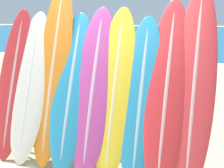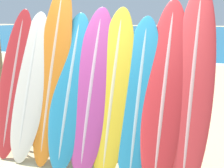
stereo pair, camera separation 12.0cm
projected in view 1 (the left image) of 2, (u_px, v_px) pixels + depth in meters
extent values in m
cube|color=#146693|center=(196.00, 32.00, 39.48)|extent=(120.00, 60.00, 0.00)
cube|color=white|center=(177.00, 62.00, 12.25)|extent=(120.00, 0.60, 0.01)
cylinder|color=#47474C|center=(8.00, 120.00, 4.00)|extent=(0.04, 0.04, 0.94)
cylinder|color=#47474C|center=(202.00, 149.00, 3.10)|extent=(0.04, 0.04, 0.94)
cylinder|color=#47474C|center=(92.00, 101.00, 3.44)|extent=(2.87, 0.04, 0.04)
cylinder|color=#47474C|center=(93.00, 156.00, 3.64)|extent=(2.87, 0.04, 0.04)
ellipsoid|color=red|center=(14.00, 83.00, 3.82)|extent=(0.52, 0.83, 2.14)
ellipsoid|color=#D19A9C|center=(14.00, 83.00, 3.82)|extent=(0.09, 0.80, 2.05)
ellipsoid|color=silver|center=(30.00, 86.00, 3.72)|extent=(0.57, 0.84, 2.09)
ellipsoid|color=silver|center=(30.00, 86.00, 3.72)|extent=(0.10, 0.82, 2.01)
ellipsoid|color=orange|center=(53.00, 72.00, 3.64)|extent=(0.52, 0.91, 2.51)
ellipsoid|color=beige|center=(53.00, 72.00, 3.64)|extent=(0.09, 0.88, 2.41)
ellipsoid|color=teal|center=(71.00, 91.00, 3.52)|extent=(0.56, 0.87, 2.08)
ellipsoid|color=#98BACC|center=(71.00, 91.00, 3.52)|extent=(0.10, 0.85, 2.00)
ellipsoid|color=#B23D8E|center=(93.00, 90.00, 3.42)|extent=(0.56, 0.86, 2.15)
ellipsoid|color=#CAA1BE|center=(93.00, 90.00, 3.42)|extent=(0.10, 0.84, 2.07)
ellipsoid|color=yellow|center=(115.00, 92.00, 3.33)|extent=(0.52, 0.81, 2.14)
ellipsoid|color=beige|center=(115.00, 92.00, 3.33)|extent=(0.09, 0.79, 2.06)
ellipsoid|color=teal|center=(141.00, 99.00, 3.22)|extent=(0.50, 0.77, 2.03)
ellipsoid|color=#98BACC|center=(141.00, 99.00, 3.22)|extent=(0.09, 0.75, 1.95)
ellipsoid|color=red|center=(166.00, 93.00, 3.13)|extent=(0.51, 0.96, 2.23)
ellipsoid|color=#D19A9C|center=(166.00, 93.00, 3.13)|extent=(0.09, 0.93, 2.15)
ellipsoid|color=red|center=(194.00, 87.00, 3.04)|extent=(0.48, 0.97, 2.41)
ellipsoid|color=#D59E9F|center=(194.00, 87.00, 3.04)|extent=(0.09, 0.94, 2.31)
cylinder|color=beige|center=(116.00, 87.00, 6.38)|extent=(0.10, 0.10, 0.74)
cylinder|color=beige|center=(120.00, 85.00, 6.50)|extent=(0.10, 0.10, 0.74)
cube|color=#385693|center=(118.00, 76.00, 6.38)|extent=(0.19, 0.24, 0.22)
cube|color=gold|center=(118.00, 59.00, 6.28)|extent=(0.21, 0.26, 0.58)
sphere|color=beige|center=(119.00, 41.00, 6.17)|extent=(0.21, 0.21, 0.21)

